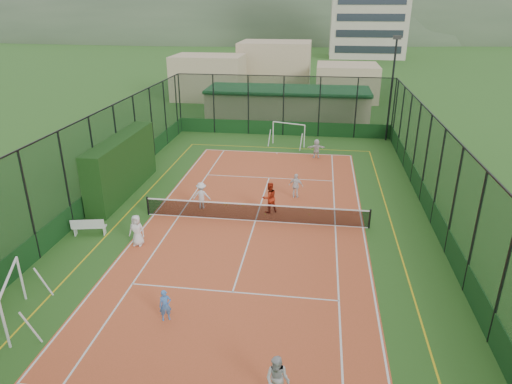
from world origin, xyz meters
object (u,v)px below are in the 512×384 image
child_near_mid (165,305)px  child_far_left (201,195)px  child_far_right (296,186)px  coach (269,198)px  floodlight_ne (391,90)px  child_near_right (277,380)px  child_far_back (316,148)px  futsal_goal_near (14,300)px  white_bench (89,226)px  futsal_goal_far (288,134)px  child_near_left (137,230)px  clubhouse (288,105)px

child_near_mid → child_far_left: bearing=70.1°
child_far_right → coach: size_ratio=0.85×
floodlight_ne → child_near_right: size_ratio=5.45×
child_far_back → child_far_right: bearing=73.7°
futsal_goal_near → coach: 13.00m
child_far_left → coach: size_ratio=0.88×
floodlight_ne → child_near_mid: 27.36m
white_bench → coach: coach is taller
futsal_goal_far → child_near_mid: (-2.73, -22.34, -0.28)m
child_near_left → coach: size_ratio=0.89×
child_near_left → child_far_back: (8.03, 14.33, -0.06)m
child_near_mid → child_far_left: 9.62m
coach → child_near_left: bearing=4.5°
child_far_back → futsal_goal_near: bearing=54.8°
child_near_left → futsal_goal_far: bearing=72.2°
child_near_left → child_near_mid: (3.05, -5.09, -0.16)m
clubhouse → child_far_right: clubhouse is taller
futsal_goal_far → child_far_left: 13.34m
futsal_goal_near → child_near_right: size_ratio=1.88×
child_near_left → coach: (5.68, 4.47, 0.10)m
child_near_left → child_near_mid: child_near_left is taller
white_bench → child_near_right: 13.36m
futsal_goal_far → child_far_left: (-3.84, -12.78, -0.13)m
white_bench → futsal_goal_far: bearing=50.8°
child_near_mid → child_far_left: (-1.11, 9.56, 0.15)m
floodlight_ne → coach: floodlight_ne is taller
child_near_mid → coach: coach is taller
clubhouse → child_near_mid: bearing=-93.8°
floodlight_ne → white_bench: size_ratio=5.19×
floodlight_ne → white_bench: (-16.40, -19.19, -3.68)m
clubhouse → child_far_right: size_ratio=10.45×
futsal_goal_near → child_far_back: 22.66m
white_bench → child_far_back: 17.37m
clubhouse → white_bench: 25.82m
child_far_right → clubhouse: bearing=-75.1°
child_near_right → coach: bearing=113.7°
clubhouse → child_near_left: clubhouse is taller
child_far_back → child_near_left: bearing=52.2°
clubhouse → child_near_mid: size_ratio=12.70×
child_near_right → futsal_goal_near: bearing=-176.9°
white_bench → futsal_goal_far: (8.49, 16.57, 0.44)m
floodlight_ne → clubhouse: 10.47m
child_far_right → child_far_back: bearing=-88.7°
child_far_right → coach: (-1.30, -2.21, 0.12)m
child_near_left → child_far_right: bearing=44.5°
white_bench → coach: (8.39, 3.79, 0.41)m
futsal_goal_far → child_far_back: 3.69m
futsal_goal_near → child_near_mid: 5.27m
clubhouse → child_far_left: size_ratio=10.09×
futsal_goal_near → child_near_mid: futsal_goal_near is taller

